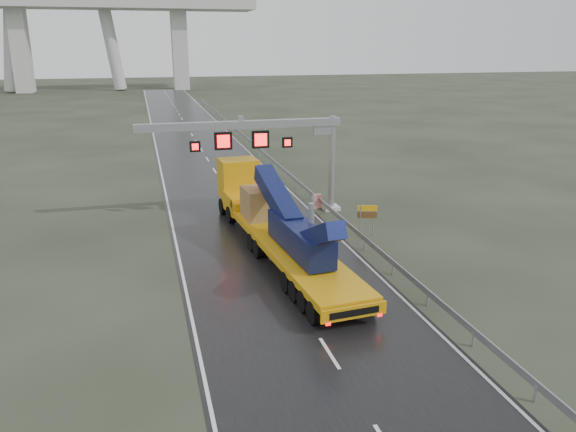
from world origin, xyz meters
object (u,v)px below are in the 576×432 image
object	(u,v)px
sign_gantry	(270,140)
heavy_haul_truck	(269,215)
striped_barrier	(317,201)
exit_sign_pair	(367,215)

from	to	relation	value
sign_gantry	heavy_haul_truck	bearing A→B (deg)	-103.71
heavy_haul_truck	striped_barrier	bearing A→B (deg)	46.75
heavy_haul_truck	striped_barrier	size ratio (longest dim) A/B	19.01
heavy_haul_truck	exit_sign_pair	size ratio (longest dim) A/B	9.53
exit_sign_pair	striped_barrier	distance (m)	7.46
heavy_haul_truck	striped_barrier	xyz separation A→B (m)	(5.41, 6.86, -1.36)
sign_gantry	exit_sign_pair	distance (m)	9.27
heavy_haul_truck	striped_barrier	world-z (taller)	heavy_haul_truck
sign_gantry	exit_sign_pair	world-z (taller)	sign_gantry
exit_sign_pair	striped_barrier	xyz separation A→B (m)	(-1.10, 7.32, -1.00)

